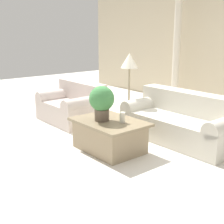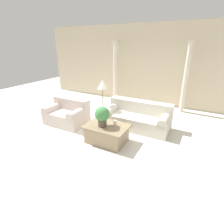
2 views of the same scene
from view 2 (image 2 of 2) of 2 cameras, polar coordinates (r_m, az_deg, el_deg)
ground_plane at (r=5.18m, az=0.06°, el=-6.65°), size 16.00×16.00×0.00m
wall_back at (r=7.59m, az=11.85°, el=14.68°), size 10.00×0.06×3.20m
sofa_long at (r=5.46m, az=8.31°, el=-1.67°), size 1.98×0.89×0.78m
loveseat at (r=5.85m, az=-14.32°, el=-0.43°), size 1.29×0.89×0.78m
coffee_table at (r=4.62m, az=-1.71°, el=-7.00°), size 1.11×0.80×0.47m
potted_plant at (r=4.37m, az=-3.24°, el=-1.04°), size 0.38×0.38×0.53m
pillar_candle at (r=4.46m, az=1.00°, el=-3.64°), size 0.08×0.08×0.16m
floor_lamp at (r=5.56m, az=-3.10°, el=8.15°), size 0.32×0.32×1.38m
column_left at (r=7.70m, az=1.05°, el=12.90°), size 0.24×0.24×2.54m
column_right at (r=6.91m, az=22.97°, el=10.25°), size 0.24×0.24×2.54m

